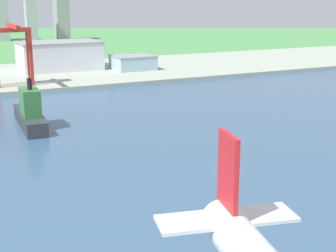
# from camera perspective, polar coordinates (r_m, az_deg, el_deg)

# --- Properties ---
(ground_plane) EXTENTS (2400.00, 2400.00, 0.00)m
(ground_plane) POSITION_cam_1_polar(r_m,az_deg,el_deg) (216.73, -12.47, -2.06)
(ground_plane) COLOR #4D8F4E
(water_bay) EXTENTS (840.00, 360.00, 0.15)m
(water_bay) POSITION_cam_1_polar(r_m,az_deg,el_deg) (162.04, -7.27, -7.54)
(water_bay) COLOR #385675
(water_bay) RESTS_ON ground
(container_barge) EXTENTS (11.61, 48.47, 24.57)m
(container_barge) POSITION_cam_1_polar(r_m,az_deg,el_deg) (246.04, -15.55, 1.43)
(container_barge) COLOR #2D3338
(container_barge) RESTS_ON water_bay
(port_crane_red) EXTENTS (24.81, 38.84, 41.36)m
(port_crane_red) POSITION_cam_1_polar(r_m,az_deg,el_deg) (348.90, -17.47, 9.21)
(port_crane_red) COLOR #B72D23
(port_crane_red) RESTS_ON industrial_pier
(warehouse_main) EXTENTS (65.14, 42.42, 23.03)m
(warehouse_main) POSITION_cam_1_polar(r_m,az_deg,el_deg) (422.93, -12.35, 7.91)
(warehouse_main) COLOR silver
(warehouse_main) RESTS_ON industrial_pier
(warehouse_annex) EXTENTS (32.79, 28.90, 11.66)m
(warehouse_annex) POSITION_cam_1_polar(r_m,az_deg,el_deg) (414.79, -4.04, 7.29)
(warehouse_annex) COLOR #99BCD1
(warehouse_annex) RESTS_ON industrial_pier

